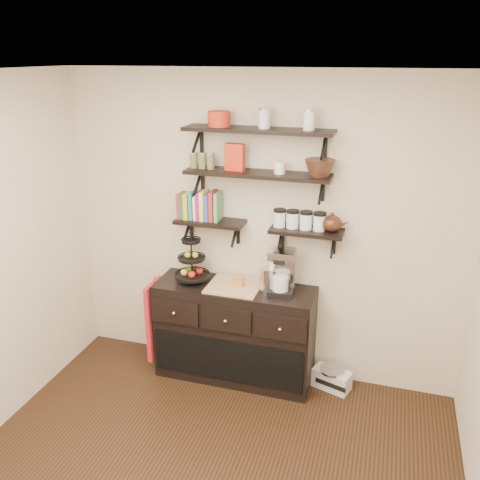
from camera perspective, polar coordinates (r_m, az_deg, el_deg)
name	(u,v)px	position (r m, az deg, el deg)	size (l,w,h in m)	color
ceiling	(169,77)	(2.51, -7.95, 17.72)	(3.50, 3.50, 0.02)	white
back_wall	(261,231)	(4.41, 2.33, 1.01)	(3.50, 0.02, 2.70)	beige
shelf_top	(258,130)	(4.07, 2.03, 12.20)	(1.20, 0.27, 0.23)	black
shelf_mid	(257,174)	(4.14, 1.97, 7.39)	(1.20, 0.27, 0.23)	black
shelf_low_left	(210,222)	(4.39, -3.35, 2.01)	(0.60, 0.25, 0.23)	black
shelf_low_right	(307,232)	(4.19, 7.50, 0.94)	(0.60, 0.25, 0.23)	black
cookbooks	(200,206)	(4.38, -4.48, 3.80)	(0.36, 0.15, 0.26)	red
glass_canisters	(299,221)	(4.17, 6.67, 2.15)	(0.43, 0.10, 0.13)	silver
sideboard	(235,332)	(4.62, -0.61, -10.28)	(1.40, 0.50, 0.92)	black
fruit_stand	(192,265)	(4.47, -5.39, -2.82)	(0.31, 0.31, 0.45)	black
candle	(239,281)	(4.38, -0.14, -4.68)	(0.08, 0.08, 0.08)	#B8682A
coffee_maker	(282,272)	(4.26, 4.72, -3.56)	(0.23, 0.22, 0.39)	black
thermal_carafe	(267,280)	(4.28, 3.02, -4.54)	(0.11, 0.11, 0.22)	silver
apron	(155,319)	(4.75, -9.51, -8.72)	(0.04, 0.31, 0.73)	#A61A11
radio	(332,378)	(4.73, 10.25, -15.05)	(0.36, 0.27, 0.20)	silver
recipe_box	(235,157)	(4.16, -0.59, 9.28)	(0.16, 0.06, 0.22)	red
walnut_bowl	(320,168)	(4.02, 8.94, 8.00)	(0.24, 0.24, 0.13)	black
ramekins	(280,168)	(4.08, 4.49, 8.11)	(0.09, 0.09, 0.10)	white
teapot	(332,222)	(4.13, 10.29, 2.01)	(0.22, 0.16, 0.16)	#361A10
red_pot	(219,119)	(4.15, -2.38, 13.44)	(0.18, 0.18, 0.12)	red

